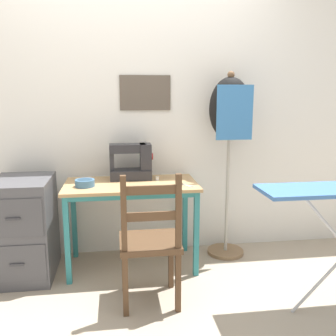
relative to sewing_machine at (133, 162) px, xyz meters
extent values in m
plane|color=tan|center=(-0.03, -0.43, -0.85)|extent=(14.00, 14.00, 0.00)
cube|color=silver|center=(-0.03, 0.20, 0.43)|extent=(10.00, 0.05, 2.55)
cube|color=brown|center=(0.12, 0.16, 0.57)|extent=(0.43, 0.02, 0.29)
cube|color=tan|center=(-0.03, -0.15, -0.15)|extent=(1.05, 0.56, 0.02)
cube|color=teal|center=(-0.03, -0.39, -0.18)|extent=(0.97, 0.03, 0.04)
cube|color=teal|center=(-0.51, -0.39, -0.51)|extent=(0.04, 0.04, 0.68)
cube|color=teal|center=(0.46, -0.39, -0.51)|extent=(0.04, 0.04, 0.68)
cube|color=teal|center=(-0.51, 0.09, -0.51)|extent=(0.04, 0.04, 0.68)
cube|color=teal|center=(0.46, 0.09, -0.51)|extent=(0.04, 0.04, 0.68)
cube|color=#28282D|center=(-0.02, 0.00, -0.10)|extent=(0.34, 0.18, 0.08)
cube|color=#28282D|center=(0.10, 0.00, 0.05)|extent=(0.09, 0.15, 0.21)
cube|color=#28282D|center=(-0.04, 0.00, 0.12)|extent=(0.30, 0.14, 0.07)
cube|color=#28282D|center=(-0.17, 0.00, 0.01)|extent=(0.04, 0.10, 0.14)
cylinder|color=#B22D2D|center=(0.16, 0.00, 0.05)|extent=(0.02, 0.06, 0.06)
cylinder|color=#99999E|center=(0.10, 0.00, 0.17)|extent=(0.01, 0.01, 0.02)
cylinder|color=teal|center=(-0.38, -0.21, -0.11)|extent=(0.15, 0.15, 0.05)
cylinder|color=#243D54|center=(-0.38, -0.21, -0.09)|extent=(0.12, 0.12, 0.01)
cube|color=silver|center=(0.41, -0.30, -0.14)|extent=(0.09, 0.10, 0.00)
cube|color=silver|center=(0.40, -0.31, -0.14)|extent=(0.06, 0.11, 0.00)
torus|color=black|center=(0.36, -0.24, -0.14)|extent=(0.03, 0.03, 0.01)
torus|color=black|center=(0.36, -0.24, -0.14)|extent=(0.03, 0.03, 0.01)
cylinder|color=silver|center=(0.19, -0.08, -0.12)|extent=(0.03, 0.03, 0.03)
cylinder|color=beige|center=(0.19, -0.08, -0.11)|extent=(0.03, 0.03, 0.00)
cylinder|color=beige|center=(0.19, -0.08, -0.14)|extent=(0.03, 0.03, 0.00)
cube|color=#513823|center=(0.07, -0.70, -0.42)|extent=(0.40, 0.38, 0.04)
cube|color=#513823|center=(-0.10, -0.54, -0.64)|extent=(0.04, 0.04, 0.41)
cube|color=#513823|center=(0.24, -0.54, -0.64)|extent=(0.04, 0.04, 0.41)
cube|color=#513823|center=(-0.10, -0.86, -0.64)|extent=(0.04, 0.04, 0.41)
cube|color=#513823|center=(0.24, -0.86, -0.64)|extent=(0.04, 0.04, 0.41)
cube|color=#513823|center=(-0.10, -0.86, -0.16)|extent=(0.04, 0.04, 0.48)
cube|color=#513823|center=(0.24, -0.86, -0.16)|extent=(0.04, 0.04, 0.48)
cube|color=#513823|center=(0.07, -0.86, -0.02)|extent=(0.34, 0.02, 0.06)
cube|color=#513823|center=(0.07, -0.86, -0.18)|extent=(0.34, 0.02, 0.06)
cube|color=#4C4C51|center=(-0.86, -0.19, -0.46)|extent=(0.43, 0.55, 0.77)
cube|color=#46464B|center=(-0.86, -0.47, -0.29)|extent=(0.40, 0.01, 0.28)
cube|color=#333338|center=(-0.86, -0.48, -0.29)|extent=(0.10, 0.01, 0.02)
cube|color=#46464B|center=(-0.86, -0.47, -0.63)|extent=(0.40, 0.01, 0.28)
cube|color=#333338|center=(-0.86, -0.48, -0.63)|extent=(0.10, 0.01, 0.02)
cylinder|color=#846647|center=(0.81, -0.02, -0.83)|extent=(0.32, 0.32, 0.03)
cylinder|color=#ADA89E|center=(0.81, -0.02, -0.28)|extent=(0.03, 0.03, 1.07)
ellipsoid|color=black|center=(0.81, -0.02, 0.44)|extent=(0.35, 0.25, 0.52)
sphere|color=brown|center=(0.81, -0.02, 0.71)|extent=(0.06, 0.06, 0.06)
cube|color=teal|center=(0.81, -0.15, 0.41)|extent=(0.30, 0.01, 0.44)
camera|label=1|loc=(-0.14, -3.07, 0.56)|focal=40.00mm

